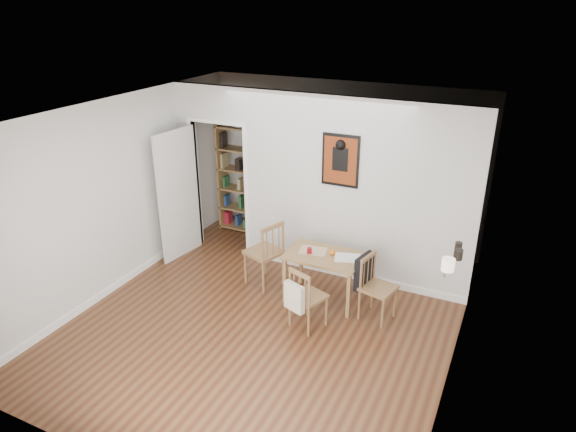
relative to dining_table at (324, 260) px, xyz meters
The scene contains 15 objects.
ground 1.00m from the dining_table, 125.74° to the right, with size 5.20×5.20×0.00m, color brown.
room_shell 1.05m from the dining_table, 118.19° to the left, with size 5.20×5.20×5.20m.
dining_table is the anchor object (origin of this frame).
chair_left 0.91m from the dining_table, behind, with size 0.63×0.63×0.98m.
chair_right 0.78m from the dining_table, ahead, with size 0.56×0.51×0.85m.
chair_front 0.67m from the dining_table, 85.67° to the right, with size 0.53×0.56×0.82m.
bookshelf 2.62m from the dining_table, 144.49° to the left, with size 0.78×0.31×1.84m.
fireplace 1.74m from the dining_table, 13.40° to the right, with size 0.45×1.25×1.16m.
red_glass 0.23m from the dining_table, 162.88° to the right, with size 0.06×0.06×0.08m, color maroon.
orange_fruit 0.16m from the dining_table, 20.29° to the left, with size 0.08×0.08×0.08m, color orange.
placemat 0.20m from the dining_table, 166.81° to the left, with size 0.35×0.26×0.00m, color beige.
notebook 0.32m from the dining_table, ahead, with size 0.32×0.24×0.02m, color silver.
mantel_lamp 1.94m from the dining_table, 25.83° to the right, with size 0.13×0.13×0.21m.
ceramic_jar_a 1.82m from the dining_table, 11.79° to the right, with size 0.10×0.10×0.12m, color black.
ceramic_jar_b 1.76m from the dining_table, ahead, with size 0.08×0.08×0.10m, color black.
Camera 1 is at (2.59, -4.90, 3.78)m, focal length 32.00 mm.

